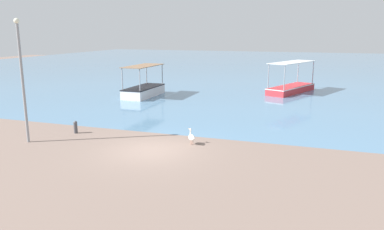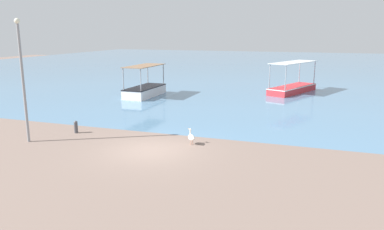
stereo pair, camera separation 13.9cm
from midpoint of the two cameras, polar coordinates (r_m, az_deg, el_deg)
The scene contains 7 objects.
ground at distance 18.29m, azimuth -6.16°, elevation -5.37°, with size 120.00×120.00×0.00m, color #7E685D.
harbor_water at distance 64.39m, azimuth 12.40°, elevation 7.31°, with size 110.00×90.00×0.00m, color #5783A7.
fishing_boat_near_right at distance 33.44m, azimuth -7.09°, elevation 3.85°, with size 2.05×5.06×2.72m.
fishing_boat_far_left at distance 36.46m, azimuth 15.15°, elevation 4.13°, with size 4.17×6.61×2.86m.
pelican at distance 19.02m, azimuth 0.13°, elevation -3.41°, with size 0.63×0.66×0.80m.
lamp_post at distance 20.69m, azimuth -24.26°, elevation 5.60°, with size 0.28×0.28×6.26m.
mooring_bollard at distance 22.12m, azimuth -17.11°, elevation -1.67°, with size 0.22×0.22×0.71m.
Camera 2 is at (7.56, -15.69, 5.62)m, focal length 35.00 mm.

